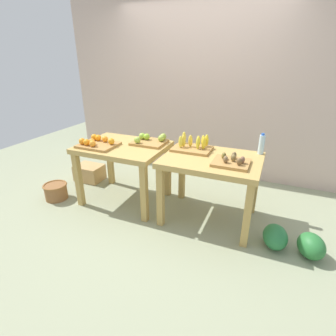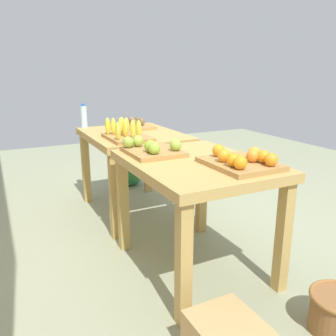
{
  "view_description": "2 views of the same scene",
  "coord_description": "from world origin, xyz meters",
  "px_view_note": "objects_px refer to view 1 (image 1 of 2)",
  "views": [
    {
      "loc": [
        1.15,
        -2.61,
        1.77
      ],
      "look_at": [
        0.04,
        0.02,
        0.54
      ],
      "focal_mm": 28.07,
      "sensor_mm": 36.0,
      "label": 1
    },
    {
      "loc": [
        -2.41,
        1.12,
        1.32
      ],
      "look_at": [
        -0.09,
        -0.04,
        0.59
      ],
      "focal_mm": 37.46,
      "sensor_mm": 36.0,
      "label": 2
    }
  ],
  "objects_px": {
    "apple_bin": "(150,141)",
    "kiwi_bin": "(231,162)",
    "display_table_left": "(123,153)",
    "wicker_basket": "(56,191)",
    "banana_crate": "(193,146)",
    "water_bottle": "(262,144)",
    "cardboard_produce_box": "(90,173)",
    "orange_bin": "(97,143)",
    "watermelon_pile": "(293,241)",
    "display_table_right": "(211,167)"
  },
  "relations": [
    {
      "from": "banana_crate",
      "to": "wicker_basket",
      "type": "relative_size",
      "value": 1.43
    },
    {
      "from": "display_table_right",
      "to": "wicker_basket",
      "type": "bearing_deg",
      "value": -170.03
    },
    {
      "from": "kiwi_bin",
      "to": "watermelon_pile",
      "type": "relative_size",
      "value": 0.57
    },
    {
      "from": "water_bottle",
      "to": "wicker_basket",
      "type": "relative_size",
      "value": 0.76
    },
    {
      "from": "water_bottle",
      "to": "wicker_basket",
      "type": "bearing_deg",
      "value": -164.61
    },
    {
      "from": "orange_bin",
      "to": "watermelon_pile",
      "type": "height_order",
      "value": "orange_bin"
    },
    {
      "from": "orange_bin",
      "to": "watermelon_pile",
      "type": "distance_m",
      "value": 2.38
    },
    {
      "from": "display_table_left",
      "to": "cardboard_produce_box",
      "type": "relative_size",
      "value": 2.6
    },
    {
      "from": "kiwi_bin",
      "to": "water_bottle",
      "type": "xyz_separation_m",
      "value": [
        0.24,
        0.43,
        0.08
      ]
    },
    {
      "from": "orange_bin",
      "to": "cardboard_produce_box",
      "type": "height_order",
      "value": "orange_bin"
    },
    {
      "from": "water_bottle",
      "to": "watermelon_pile",
      "type": "xyz_separation_m",
      "value": [
        0.44,
        -0.57,
        -0.76
      ]
    },
    {
      "from": "display_table_left",
      "to": "wicker_basket",
      "type": "xyz_separation_m",
      "value": [
        -0.87,
        -0.35,
        -0.54
      ]
    },
    {
      "from": "display_table_left",
      "to": "wicker_basket",
      "type": "bearing_deg",
      "value": -158.1
    },
    {
      "from": "kiwi_bin",
      "to": "watermelon_pile",
      "type": "bearing_deg",
      "value": -11.75
    },
    {
      "from": "kiwi_bin",
      "to": "water_bottle",
      "type": "distance_m",
      "value": 0.5
    },
    {
      "from": "display_table_left",
      "to": "apple_bin",
      "type": "bearing_deg",
      "value": 33.76
    },
    {
      "from": "apple_bin",
      "to": "banana_crate",
      "type": "bearing_deg",
      "value": -2.3
    },
    {
      "from": "orange_bin",
      "to": "kiwi_bin",
      "type": "height_order",
      "value": "orange_bin"
    },
    {
      "from": "display_table_right",
      "to": "cardboard_produce_box",
      "type": "bearing_deg",
      "value": 171.26
    },
    {
      "from": "display_table_right",
      "to": "orange_bin",
      "type": "bearing_deg",
      "value": -173.46
    },
    {
      "from": "watermelon_pile",
      "to": "orange_bin",
      "type": "bearing_deg",
      "value": 177.78
    },
    {
      "from": "banana_crate",
      "to": "water_bottle",
      "type": "xyz_separation_m",
      "value": [
        0.74,
        0.16,
        0.06
      ]
    },
    {
      "from": "watermelon_pile",
      "to": "cardboard_produce_box",
      "type": "xyz_separation_m",
      "value": [
        -2.85,
        0.55,
        0.0
      ]
    },
    {
      "from": "cardboard_produce_box",
      "to": "display_table_right",
      "type": "bearing_deg",
      "value": -8.74
    },
    {
      "from": "wicker_basket",
      "to": "cardboard_produce_box",
      "type": "relative_size",
      "value": 0.77
    },
    {
      "from": "apple_bin",
      "to": "orange_bin",
      "type": "bearing_deg",
      "value": -147.39
    },
    {
      "from": "wicker_basket",
      "to": "cardboard_produce_box",
      "type": "height_order",
      "value": "cardboard_produce_box"
    },
    {
      "from": "kiwi_bin",
      "to": "wicker_basket",
      "type": "height_order",
      "value": "kiwi_bin"
    },
    {
      "from": "cardboard_produce_box",
      "to": "kiwi_bin",
      "type": "bearing_deg",
      "value": -10.56
    },
    {
      "from": "watermelon_pile",
      "to": "kiwi_bin",
      "type": "bearing_deg",
      "value": 168.25
    },
    {
      "from": "display_table_left",
      "to": "wicker_basket",
      "type": "relative_size",
      "value": 3.37
    },
    {
      "from": "orange_bin",
      "to": "banana_crate",
      "type": "height_order",
      "value": "banana_crate"
    },
    {
      "from": "kiwi_bin",
      "to": "wicker_basket",
      "type": "bearing_deg",
      "value": -173.7
    },
    {
      "from": "water_bottle",
      "to": "cardboard_produce_box",
      "type": "relative_size",
      "value": 0.59
    },
    {
      "from": "wicker_basket",
      "to": "cardboard_produce_box",
      "type": "bearing_deg",
      "value": 86.55
    },
    {
      "from": "water_bottle",
      "to": "cardboard_produce_box",
      "type": "bearing_deg",
      "value": -179.39
    },
    {
      "from": "water_bottle",
      "to": "wicker_basket",
      "type": "xyz_separation_m",
      "value": [
        -2.46,
        -0.68,
        -0.76
      ]
    },
    {
      "from": "orange_bin",
      "to": "water_bottle",
      "type": "distance_m",
      "value": 1.91
    },
    {
      "from": "apple_bin",
      "to": "watermelon_pile",
      "type": "xyz_separation_m",
      "value": [
        1.74,
        -0.43,
        -0.68
      ]
    },
    {
      "from": "display_table_right",
      "to": "watermelon_pile",
      "type": "xyz_separation_m",
      "value": [
        0.9,
        -0.25,
        -0.53
      ]
    },
    {
      "from": "orange_bin",
      "to": "cardboard_produce_box",
      "type": "xyz_separation_m",
      "value": [
        -0.57,
        0.46,
        -0.68
      ]
    },
    {
      "from": "banana_crate",
      "to": "cardboard_produce_box",
      "type": "height_order",
      "value": "banana_crate"
    },
    {
      "from": "apple_bin",
      "to": "kiwi_bin",
      "type": "bearing_deg",
      "value": -15.27
    },
    {
      "from": "water_bottle",
      "to": "cardboard_produce_box",
      "type": "xyz_separation_m",
      "value": [
        -2.42,
        -0.03,
        -0.75
      ]
    },
    {
      "from": "apple_bin",
      "to": "cardboard_produce_box",
      "type": "distance_m",
      "value": 1.31
    },
    {
      "from": "watermelon_pile",
      "to": "wicker_basket",
      "type": "height_order",
      "value": "watermelon_pile"
    },
    {
      "from": "apple_bin",
      "to": "kiwi_bin",
      "type": "distance_m",
      "value": 1.11
    },
    {
      "from": "display_table_right",
      "to": "wicker_basket",
      "type": "xyz_separation_m",
      "value": [
        -1.99,
        -0.35,
        -0.54
      ]
    },
    {
      "from": "apple_bin",
      "to": "display_table_left",
      "type": "bearing_deg",
      "value": -146.24
    },
    {
      "from": "banana_crate",
      "to": "water_bottle",
      "type": "height_order",
      "value": "water_bottle"
    }
  ]
}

